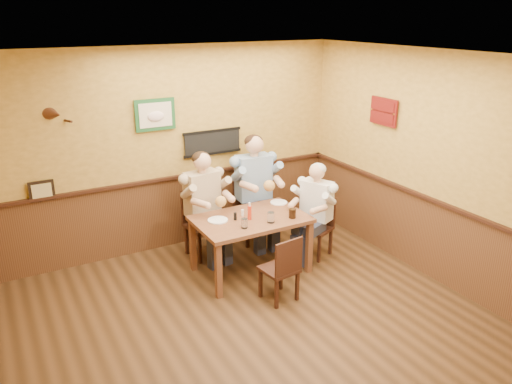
% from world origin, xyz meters
% --- Properties ---
extents(room, '(5.02, 5.03, 2.81)m').
position_xyz_m(room, '(0.13, 0.17, 1.69)').
color(room, '#372210').
rests_on(room, ground).
extents(dining_table, '(1.40, 0.90, 0.75)m').
position_xyz_m(dining_table, '(0.56, 1.24, 0.66)').
color(dining_table, brown).
rests_on(dining_table, ground).
extents(chair_back_left, '(0.49, 0.49, 0.93)m').
position_xyz_m(chair_back_left, '(0.21, 1.95, 0.47)').
color(chair_back_left, '#381D12').
rests_on(chair_back_left, ground).
extents(chair_back_right, '(0.49, 0.49, 1.00)m').
position_xyz_m(chair_back_right, '(1.04, 2.04, 0.50)').
color(chair_back_right, '#381D12').
rests_on(chair_back_right, ground).
extents(chair_right_end, '(0.51, 0.51, 0.84)m').
position_xyz_m(chair_right_end, '(1.55, 1.20, 0.42)').
color(chair_right_end, '#381D12').
rests_on(chair_right_end, ground).
extents(chair_near_side, '(0.42, 0.42, 0.82)m').
position_xyz_m(chair_near_side, '(0.52, 0.49, 0.41)').
color(chair_near_side, '#381D12').
rests_on(chair_near_side, ground).
extents(diner_tan_shirt, '(0.70, 0.70, 1.33)m').
position_xyz_m(diner_tan_shirt, '(0.21, 1.95, 0.67)').
color(diner_tan_shirt, '#CCB18C').
rests_on(diner_tan_shirt, ground).
extents(diner_blue_polo, '(0.70, 0.70, 1.43)m').
position_xyz_m(diner_blue_polo, '(1.04, 2.04, 0.72)').
color(diner_blue_polo, '#7D99BB').
rests_on(diner_blue_polo, ground).
extents(diner_white_elder, '(0.73, 0.73, 1.19)m').
position_xyz_m(diner_white_elder, '(1.55, 1.20, 0.60)').
color(diner_white_elder, silver).
rests_on(diner_white_elder, ground).
extents(water_glass_left, '(0.08, 0.08, 0.12)m').
position_xyz_m(water_glass_left, '(0.34, 1.00, 0.81)').
color(water_glass_left, silver).
rests_on(water_glass_left, dining_table).
extents(water_glass_mid, '(0.11, 0.11, 0.13)m').
position_xyz_m(water_glass_mid, '(0.70, 0.99, 0.82)').
color(water_glass_mid, white).
rests_on(water_glass_mid, dining_table).
extents(cola_tumbler, '(0.10, 0.10, 0.12)m').
position_xyz_m(cola_tumbler, '(1.01, 0.98, 0.81)').
color(cola_tumbler, black).
rests_on(cola_tumbler, dining_table).
extents(hot_sauce_bottle, '(0.06, 0.06, 0.20)m').
position_xyz_m(hot_sauce_bottle, '(0.52, 1.20, 0.85)').
color(hot_sauce_bottle, red).
rests_on(hot_sauce_bottle, dining_table).
extents(salt_shaker, '(0.04, 0.04, 0.08)m').
position_xyz_m(salt_shaker, '(0.49, 1.34, 0.79)').
color(salt_shaker, white).
rests_on(salt_shaker, dining_table).
extents(pepper_shaker, '(0.04, 0.04, 0.10)m').
position_xyz_m(pepper_shaker, '(0.36, 1.27, 0.80)').
color(pepper_shaker, black).
rests_on(pepper_shaker, dining_table).
extents(plate_far_left, '(0.31, 0.31, 0.02)m').
position_xyz_m(plate_far_left, '(0.15, 1.35, 0.76)').
color(plate_far_left, white).
rests_on(plate_far_left, dining_table).
extents(plate_far_right, '(0.30, 0.30, 0.02)m').
position_xyz_m(plate_far_right, '(1.14, 1.51, 0.76)').
color(plate_far_right, white).
rests_on(plate_far_right, dining_table).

